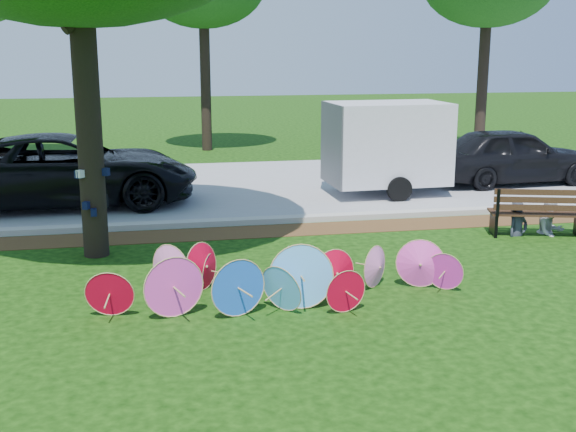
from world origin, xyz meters
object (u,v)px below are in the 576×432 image
parasol_pile (270,277)px  cargo_trailer (387,143)px  black_van (67,170)px  person_left (520,202)px  dark_pickup (512,156)px  person_right (552,201)px  park_bench (537,211)px

parasol_pile → cargo_trailer: size_ratio=1.97×
black_van → person_left: 10.04m
person_left → parasol_pile: bearing=-172.7°
parasol_pile → cargo_trailer: (4.16, 7.20, 0.91)m
parasol_pile → dark_pickup: size_ratio=1.25×
cargo_trailer → black_van: bearing=176.8°
black_van → cargo_trailer: cargo_trailer is taller
cargo_trailer → person_left: bearing=-76.0°
black_van → person_right: bearing=-116.3°
cargo_trailer → person_right: (1.96, -4.37, -0.63)m
park_bench → person_left: (-0.35, 0.05, 0.19)m
park_bench → person_left: size_ratio=1.38×
parasol_pile → person_right: (6.12, 2.83, 0.29)m
parasol_pile → person_left: person_left is taller
parasol_pile → park_bench: (5.77, 2.78, 0.10)m
parasol_pile → person_right: 6.74m
black_van → person_right: (9.65, -4.54, -0.16)m
person_right → dark_pickup: bearing=60.2°
dark_pickup → black_van: bearing=89.9°
parasol_pile → park_bench: park_bench is taller
dark_pickup → cargo_trailer: (-3.77, -0.73, 0.53)m
parasol_pile → dark_pickup: bearing=45.0°
parasol_pile → black_van: (-3.54, 7.37, 0.45)m
black_van → person_left: bearing=-118.0°
parasol_pile → black_van: black_van is taller
black_van → park_bench: 10.38m
parasol_pile → cargo_trailer: bearing=60.0°
dark_pickup → park_bench: dark_pickup is taller
dark_pickup → cargo_trailer: size_ratio=1.58×
black_van → person_right: size_ratio=4.49×
park_bench → person_right: size_ratio=1.38×
parasol_pile → person_right: bearing=24.8°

